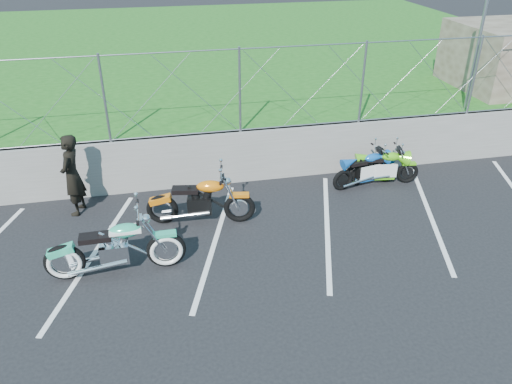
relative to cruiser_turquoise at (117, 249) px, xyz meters
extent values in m
plane|color=black|center=(1.87, -0.32, -0.51)|extent=(90.00, 90.00, 0.00)
cube|color=slate|center=(1.87, 3.18, 0.14)|extent=(30.00, 0.22, 1.30)
cube|color=#1A5115|center=(1.87, 13.18, 0.14)|extent=(30.00, 20.00, 1.30)
cylinder|color=gray|center=(1.87, 3.18, 2.74)|extent=(28.00, 0.03, 0.03)
cylinder|color=gray|center=(1.87, 3.18, 0.84)|extent=(28.00, 0.03, 0.03)
cylinder|color=gray|center=(9.07, 3.58, 2.29)|extent=(0.08, 0.08, 3.00)
cube|color=silver|center=(-0.53, 0.68, -0.50)|extent=(1.49, 4.31, 0.01)
cube|color=silver|center=(1.87, 0.68, -0.50)|extent=(1.49, 4.31, 0.01)
cube|color=silver|center=(4.27, 0.68, -0.50)|extent=(1.49, 4.31, 0.01)
cube|color=silver|center=(6.67, 0.68, -0.50)|extent=(1.49, 4.31, 0.01)
torus|color=black|center=(-0.93, -0.01, -0.14)|extent=(0.73, 0.13, 0.73)
torus|color=black|center=(0.87, 0.00, -0.14)|extent=(0.73, 0.13, 0.73)
cube|color=silver|center=(-0.05, 0.00, -0.06)|extent=(0.51, 0.31, 0.38)
ellipsoid|color=#2BAE82|center=(0.19, 0.00, 0.38)|extent=(0.59, 0.27, 0.26)
cube|color=black|center=(-0.34, 0.00, 0.31)|extent=(0.56, 0.27, 0.10)
cube|color=#2BAE82|center=(0.87, 0.00, 0.21)|extent=(0.42, 0.17, 0.07)
cylinder|color=silver|center=(0.44, 0.00, 0.74)|extent=(0.04, 0.80, 0.03)
torus|color=black|center=(0.87, 1.55, -0.17)|extent=(0.69, 0.24, 0.68)
torus|color=black|center=(2.48, 1.27, -0.17)|extent=(0.69, 0.24, 0.68)
cube|color=black|center=(1.65, 1.41, -0.07)|extent=(0.55, 0.39, 0.37)
ellipsoid|color=orange|center=(1.89, 1.37, 0.37)|extent=(0.61, 0.36, 0.25)
cube|color=black|center=(1.37, 1.46, 0.29)|extent=(0.58, 0.35, 0.10)
cube|color=orange|center=(2.48, 1.27, 0.15)|extent=(0.44, 0.23, 0.07)
cylinder|color=silver|center=(2.12, 1.33, 0.63)|extent=(0.17, 0.78, 0.03)
torus|color=black|center=(5.59, 2.37, -0.23)|extent=(0.55, 0.17, 0.54)
torus|color=black|center=(6.86, 2.20, -0.23)|extent=(0.55, 0.17, 0.54)
cube|color=black|center=(6.20, 2.29, -0.14)|extent=(0.45, 0.31, 0.31)
ellipsoid|color=#57BD17|center=(6.40, 2.26, 0.22)|extent=(0.50, 0.29, 0.21)
cube|color=black|center=(5.97, 2.32, 0.16)|extent=(0.48, 0.28, 0.08)
cube|color=#57BD17|center=(6.86, 2.20, 0.02)|extent=(0.36, 0.18, 0.05)
cylinder|color=silver|center=(6.56, 2.24, 0.43)|extent=(0.12, 0.65, 0.03)
torus|color=black|center=(5.16, 2.17, -0.24)|extent=(0.54, 0.20, 0.53)
torus|color=black|center=(6.41, 2.40, -0.24)|extent=(0.54, 0.20, 0.53)
cube|color=black|center=(5.77, 2.28, -0.15)|extent=(0.45, 0.32, 0.30)
ellipsoid|color=#1151A4|center=(5.96, 2.32, 0.21)|extent=(0.50, 0.30, 0.21)
cube|color=black|center=(5.54, 2.24, 0.15)|extent=(0.48, 0.29, 0.08)
cube|color=#1151A4|center=(6.41, 2.40, 0.01)|extent=(0.36, 0.19, 0.05)
cylinder|color=silver|center=(6.11, 2.35, 0.42)|extent=(0.14, 0.63, 0.02)
imported|color=black|center=(-0.96, 2.42, 0.41)|extent=(0.59, 0.76, 1.84)
camera|label=1|loc=(0.91, -7.78, 5.25)|focal=35.00mm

